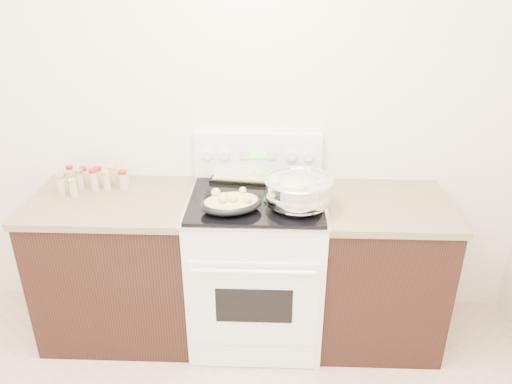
{
  "coord_description": "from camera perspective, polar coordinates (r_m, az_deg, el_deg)",
  "views": [
    {
      "loc": [
        0.44,
        -1.09,
        2.18
      ],
      "look_at": [
        0.35,
        1.37,
        1.0
      ],
      "focal_mm": 35.0,
      "sensor_mm": 36.0,
      "label": 1
    }
  ],
  "objects": [
    {
      "name": "counter_right",
      "position": [
        3.11,
        13.76,
        -8.72
      ],
      "size": [
        0.73,
        0.67,
        0.92
      ],
      "color": "black",
      "rests_on": "ground"
    },
    {
      "name": "baking_sheet",
      "position": [
        3.05,
        -1.38,
        2.09
      ],
      "size": [
        0.4,
        0.3,
        0.06
      ],
      "color": "black",
      "rests_on": "kitchen_range"
    },
    {
      "name": "wooden_spoon",
      "position": [
        2.79,
        1.69,
        -0.46
      ],
      "size": [
        0.12,
        0.27,
        0.04
      ],
      "color": "tan",
      "rests_on": "kitchen_range"
    },
    {
      "name": "spice_jars",
      "position": [
        3.09,
        -18.26,
        1.41
      ],
      "size": [
        0.4,
        0.23,
        0.13
      ],
      "color": "#BFB28C",
      "rests_on": "counter_left"
    },
    {
      "name": "mixing_bowl",
      "position": [
        2.67,
        4.83,
        -0.06
      ],
      "size": [
        0.41,
        0.41,
        0.22
      ],
      "color": "silver",
      "rests_on": "kitchen_range"
    },
    {
      "name": "kitchen_range",
      "position": [
        3.03,
        0.04,
        -8.29
      ],
      "size": [
        0.78,
        0.73,
        1.22
      ],
      "color": "white",
      "rests_on": "ground"
    },
    {
      "name": "blue_ladle",
      "position": [
        2.75,
        4.1,
        -0.36
      ],
      "size": [
        0.15,
        0.26,
        0.1
      ],
      "color": "#96D3E1",
      "rests_on": "kitchen_range"
    },
    {
      "name": "counter_left",
      "position": [
        3.18,
        -15.21,
        -8.06
      ],
      "size": [
        0.93,
        0.67,
        0.92
      ],
      "color": "black",
      "rests_on": "ground"
    },
    {
      "name": "room_shell",
      "position": [
        1.27,
        -18.49,
        2.26
      ],
      "size": [
        4.1,
        3.6,
        2.75
      ],
      "color": "white",
      "rests_on": "ground"
    },
    {
      "name": "roasting_pan",
      "position": [
        2.63,
        -2.86,
        -1.22
      ],
      "size": [
        0.38,
        0.32,
        0.11
      ],
      "color": "black",
      "rests_on": "kitchen_range"
    }
  ]
}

